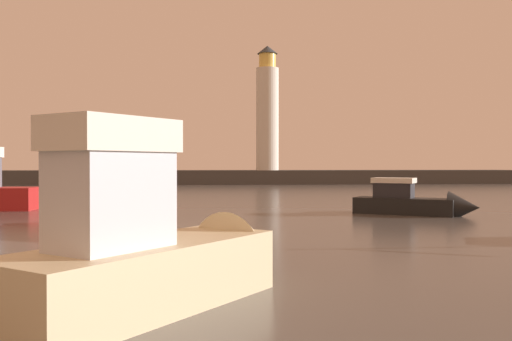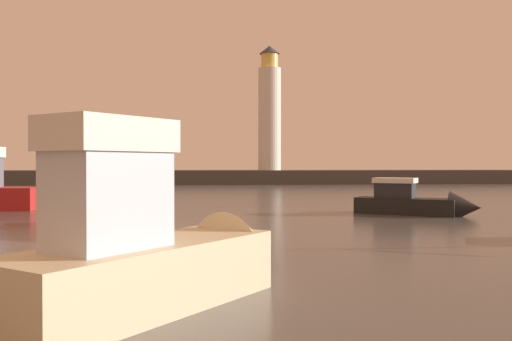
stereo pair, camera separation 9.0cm
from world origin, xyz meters
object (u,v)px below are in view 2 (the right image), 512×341
object	(u,v)px
lighthouse	(270,111)
motorboat_1	(121,211)
motorboat_3	(167,250)
mooring_buoy	(162,202)
motorboat_2	(420,203)

from	to	relation	value
lighthouse	motorboat_1	bearing A→B (deg)	-102.99
lighthouse	motorboat_1	world-z (taller)	lighthouse
lighthouse	motorboat_1	xyz separation A→B (m)	(-10.28, -44.57, -7.76)
motorboat_1	motorboat_3	world-z (taller)	motorboat_3
motorboat_1	motorboat_3	distance (m)	10.73
mooring_buoy	motorboat_1	bearing A→B (deg)	-93.59
motorboat_2	motorboat_3	distance (m)	18.90
motorboat_2	mooring_buoy	world-z (taller)	motorboat_2
lighthouse	motorboat_2	size ratio (longest dim) A/B	2.61
mooring_buoy	motorboat_3	bearing A→B (deg)	-85.14
motorboat_2	lighthouse	bearing A→B (deg)	93.93
motorboat_3	mooring_buoy	distance (m)	20.57
lighthouse	mooring_buoy	size ratio (longest dim) A/B	19.90
lighthouse	mooring_buoy	world-z (taller)	lighthouse
motorboat_1	motorboat_2	size ratio (longest dim) A/B	1.18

